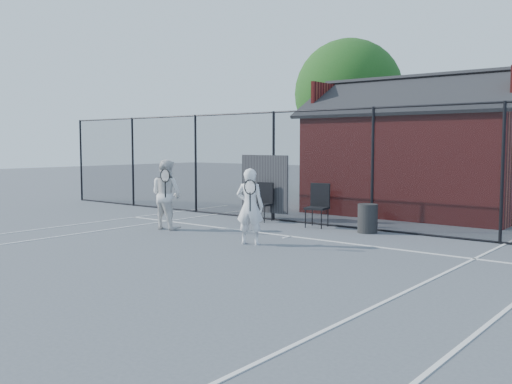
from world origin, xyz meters
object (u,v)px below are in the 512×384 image
Objects in this scene: player_back at (166,194)px; chair_right at (317,206)px; player_front at (250,206)px; chair_left at (261,203)px; waste_bin at (368,218)px; clubhouse at (419,161)px.

player_back reaches higher than chair_right.
chair_left is at bearing 124.26° from player_front.
player_front is 0.93× the size of player_back.
player_front is at bearing -7.75° from player_back.
waste_bin is at bearing 31.29° from player_back.
player_back reaches higher than chair_left.
player_front is at bearing -63.99° from chair_left.
player_back is 2.76m from chair_left.
waste_bin is at bearing 68.18° from player_front.
chair_right is (1.78, 0.00, 0.03)m from chair_left.
clubhouse reaches higher than player_front.
player_back is at bearing -119.55° from chair_left.
player_front is 3.23m from waste_bin.
clubhouse reaches higher than chair_left.
clubhouse is at bearing 69.69° from chair_right.
chair_left is 0.95× the size of chair_right.
clubhouse is 7.87m from player_back.
player_front reaches higher than waste_bin.
chair_left is at bearing 180.00° from waste_bin.
clubhouse reaches higher than player_back.
chair_right is (-0.83, -4.40, -1.07)m from clubhouse.
chair_right is at bearing 42.63° from player_back.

